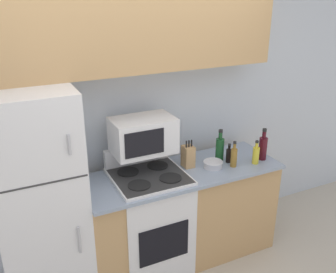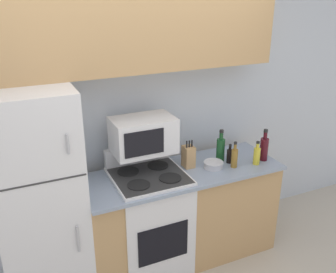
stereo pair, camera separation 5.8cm
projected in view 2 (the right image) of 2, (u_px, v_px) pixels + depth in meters
wall_back at (131, 121)px, 3.37m from camera, size 8.00×0.05×2.55m
lower_cabinets at (182, 214)px, 3.44m from camera, size 1.76×0.62×0.92m
refrigerator at (40, 200)px, 2.86m from camera, size 0.63×0.70×1.77m
upper_cabinets at (135, 23)px, 2.88m from camera, size 2.39×0.34×0.74m
stove at (150, 221)px, 3.30m from camera, size 0.61×0.61×1.10m
microwave at (143, 135)px, 3.11m from camera, size 0.52×0.34×0.30m
knife_block at (188, 156)px, 3.29m from camera, size 0.09×0.11×0.25m
bowl at (213, 164)px, 3.29m from camera, size 0.17×0.17×0.06m
bottle_wine_red at (264, 148)px, 3.42m from camera, size 0.08×0.08×0.30m
bottle_soy_sauce at (230, 156)px, 3.38m from camera, size 0.05×0.05×0.18m
bottle_vinegar at (234, 157)px, 3.29m from camera, size 0.06×0.06×0.24m
bottle_wine_green at (221, 149)px, 3.40m from camera, size 0.08×0.08×0.30m
bottle_cooking_spray at (257, 155)px, 3.34m from camera, size 0.06×0.06×0.22m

